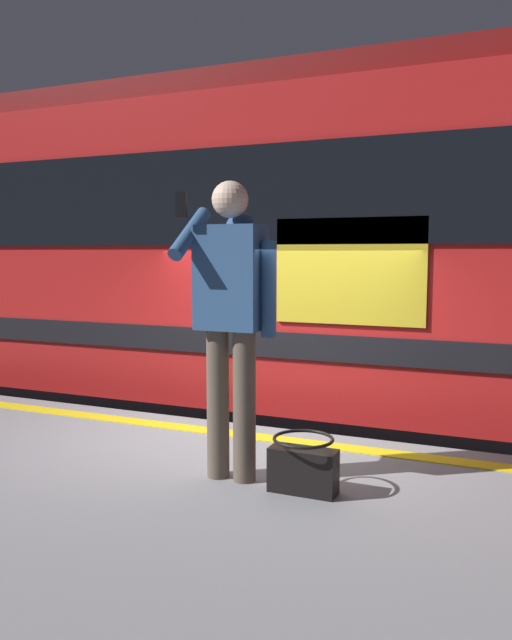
% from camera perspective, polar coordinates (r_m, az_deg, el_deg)
% --- Properties ---
extents(ground_plane, '(24.51, 24.51, 0.00)m').
position_cam_1_polar(ground_plane, '(5.56, -0.69, -20.32)').
color(ground_plane, '#4C4742').
extents(safety_line, '(14.47, 0.16, 0.01)m').
position_cam_1_polar(safety_line, '(4.90, -2.14, -10.37)').
color(safety_line, yellow).
rests_on(safety_line, platform).
extents(track_rail_near, '(19.20, 0.08, 0.16)m').
position_cam_1_polar(track_rail_near, '(6.77, 4.41, -14.59)').
color(track_rail_near, slate).
rests_on(track_rail_near, ground).
extents(track_rail_far, '(19.20, 0.08, 0.16)m').
position_cam_1_polar(track_rail_far, '(8.07, 7.73, -11.17)').
color(track_rail_far, slate).
rests_on(track_rail_far, ground).
extents(train_carriage, '(13.93, 2.85, 4.07)m').
position_cam_1_polar(train_carriage, '(7.72, -6.61, 6.86)').
color(train_carriage, red).
rests_on(train_carriage, ground).
extents(passenger, '(0.57, 0.55, 1.83)m').
position_cam_1_polar(passenger, '(3.78, -2.27, 1.38)').
color(passenger, brown).
rests_on(passenger, platform).
extents(handbag, '(0.40, 0.36, 0.33)m').
position_cam_1_polar(handbag, '(3.75, 4.34, -13.23)').
color(handbag, black).
rests_on(handbag, platform).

